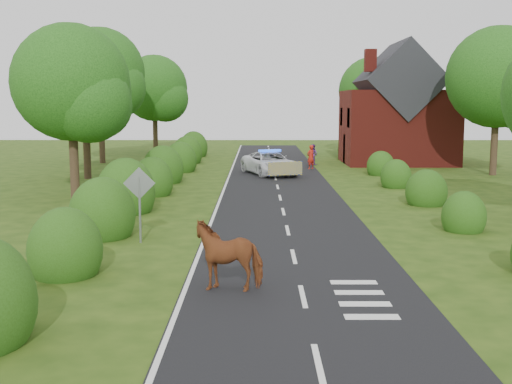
{
  "coord_description": "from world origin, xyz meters",
  "views": [
    {
      "loc": [
        -1.08,
        -18.93,
        4.66
      ],
      "look_at": [
        -1.16,
        4.91,
        1.3
      ],
      "focal_mm": 45.0,
      "sensor_mm": 36.0,
      "label": 1
    }
  ],
  "objects_px": {
    "cow": "(229,260)",
    "police_van": "(270,163)",
    "pedestrian_red": "(311,157)",
    "pedestrian_purple": "(313,155)",
    "road_sign": "(139,194)"
  },
  "relations": [
    {
      "from": "police_van",
      "to": "road_sign",
      "type": "bearing_deg",
      "value": -122.66
    },
    {
      "from": "cow",
      "to": "police_van",
      "type": "height_order",
      "value": "police_van"
    },
    {
      "from": "road_sign",
      "to": "cow",
      "type": "distance_m",
      "value": 6.16
    },
    {
      "from": "road_sign",
      "to": "police_van",
      "type": "bearing_deg",
      "value": 76.91
    },
    {
      "from": "pedestrian_purple",
      "to": "road_sign",
      "type": "bearing_deg",
      "value": 113.24
    },
    {
      "from": "police_van",
      "to": "pedestrian_purple",
      "type": "bearing_deg",
      "value": 43.31
    },
    {
      "from": "cow",
      "to": "police_van",
      "type": "relative_size",
      "value": 0.35
    },
    {
      "from": "pedestrian_red",
      "to": "pedestrian_purple",
      "type": "height_order",
      "value": "pedestrian_red"
    },
    {
      "from": "pedestrian_red",
      "to": "pedestrian_purple",
      "type": "bearing_deg",
      "value": -135.9
    },
    {
      "from": "cow",
      "to": "pedestrian_purple",
      "type": "height_order",
      "value": "pedestrian_purple"
    },
    {
      "from": "cow",
      "to": "pedestrian_purple",
      "type": "relative_size",
      "value": 1.31
    },
    {
      "from": "police_van",
      "to": "pedestrian_purple",
      "type": "xyz_separation_m",
      "value": [
        3.32,
        6.48,
        0.03
      ]
    },
    {
      "from": "cow",
      "to": "police_van",
      "type": "xyz_separation_m",
      "value": [
        1.49,
        25.31,
        0.02
      ]
    },
    {
      "from": "pedestrian_red",
      "to": "road_sign",
      "type": "bearing_deg",
      "value": 33.81
    },
    {
      "from": "police_van",
      "to": "cow",
      "type": "bearing_deg",
      "value": -112.94
    }
  ]
}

